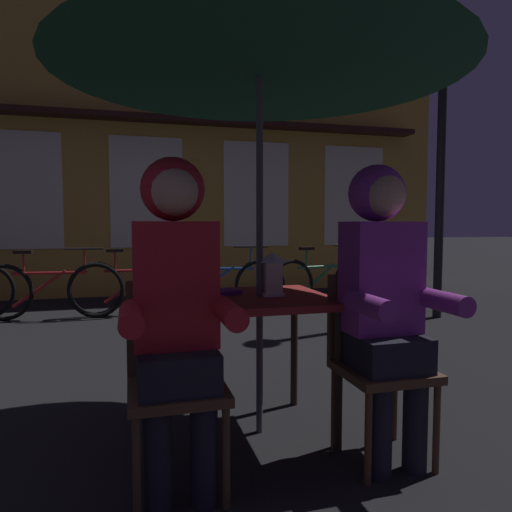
# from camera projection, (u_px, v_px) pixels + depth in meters

# --- Properties ---
(ground_plane) EXTENTS (60.00, 60.00, 0.00)m
(ground_plane) POSITION_uv_depth(u_px,v_px,m) (260.00, 432.00, 2.51)
(ground_plane) COLOR black
(cafe_table) EXTENTS (0.72, 0.72, 0.74)m
(cafe_table) POSITION_uv_depth(u_px,v_px,m) (260.00, 315.00, 2.47)
(cafe_table) COLOR maroon
(cafe_table) RESTS_ON ground_plane
(patio_umbrella) EXTENTS (2.10, 2.10, 2.31)m
(patio_umbrella) POSITION_uv_depth(u_px,v_px,m) (260.00, 39.00, 2.37)
(patio_umbrella) COLOR #4C4C51
(patio_umbrella) RESTS_ON ground_plane
(lantern) EXTENTS (0.11, 0.11, 0.23)m
(lantern) POSITION_uv_depth(u_px,v_px,m) (272.00, 273.00, 2.46)
(lantern) COLOR white
(lantern) RESTS_ON cafe_table
(chair_left) EXTENTS (0.40, 0.40, 0.87)m
(chair_left) POSITION_uv_depth(u_px,v_px,m) (175.00, 371.00, 2.00)
(chair_left) COLOR #513823
(chair_left) RESTS_ON ground_plane
(chair_right) EXTENTS (0.40, 0.40, 0.87)m
(chair_right) POSITION_uv_depth(u_px,v_px,m) (376.00, 354.00, 2.25)
(chair_right) COLOR #513823
(chair_right) RESTS_ON ground_plane
(person_left_hooded) EXTENTS (0.45, 0.56, 1.40)m
(person_left_hooded) POSITION_uv_depth(u_px,v_px,m) (176.00, 290.00, 1.92)
(person_left_hooded) COLOR black
(person_left_hooded) RESTS_ON ground_plane
(person_right_hooded) EXTENTS (0.45, 0.56, 1.40)m
(person_right_hooded) POSITION_uv_depth(u_px,v_px,m) (384.00, 282.00, 2.17)
(person_right_hooded) COLOR black
(person_right_hooded) RESTS_ON ground_plane
(shopfront_building) EXTENTS (10.00, 0.93, 6.20)m
(shopfront_building) POSITION_uv_depth(u_px,v_px,m) (145.00, 99.00, 7.39)
(shopfront_building) COLOR gold
(shopfront_building) RESTS_ON ground_plane
(street_lamp) EXTENTS (0.32, 0.32, 3.88)m
(street_lamp) POSITION_uv_depth(u_px,v_px,m) (443.00, 85.00, 5.39)
(street_lamp) COLOR black
(street_lamp) RESTS_ON ground_plane
(bicycle_second) EXTENTS (1.68, 0.22, 0.84)m
(bicycle_second) POSITION_uv_depth(u_px,v_px,m) (50.00, 290.00, 5.44)
(bicycle_second) COLOR black
(bicycle_second) RESTS_ON ground_plane
(bicycle_third) EXTENTS (1.68, 0.10, 0.84)m
(bicycle_third) POSITION_uv_depth(u_px,v_px,m) (139.00, 286.00, 5.76)
(bicycle_third) COLOR black
(bicycle_third) RESTS_ON ground_plane
(bicycle_fourth) EXTENTS (1.66, 0.33, 0.84)m
(bicycle_fourth) POSITION_uv_depth(u_px,v_px,m) (220.00, 284.00, 5.96)
(bicycle_fourth) COLOR black
(bicycle_fourth) RESTS_ON ground_plane
(bicycle_fifth) EXTENTS (1.65, 0.42, 0.84)m
(bicycle_fifth) POSITION_uv_depth(u_px,v_px,m) (324.00, 281.00, 6.27)
(bicycle_fifth) COLOR black
(bicycle_fifth) RESTS_ON ground_plane
(book) EXTENTS (0.24, 0.21, 0.02)m
(book) POSITION_uv_depth(u_px,v_px,m) (220.00, 293.00, 2.49)
(book) COLOR #661E7A
(book) RESTS_ON cafe_table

